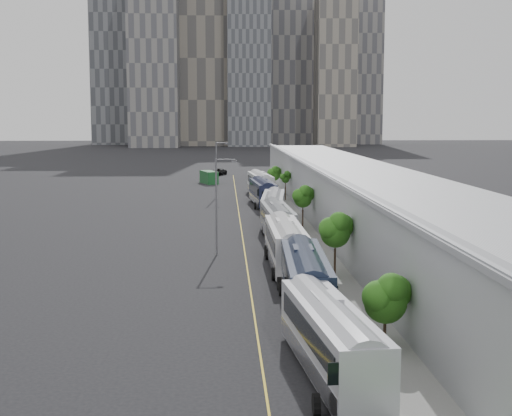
{
  "coord_description": "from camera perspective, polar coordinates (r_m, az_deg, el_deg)",
  "views": [
    {
      "loc": [
        -3.38,
        -28.01,
        12.86
      ],
      "look_at": [
        0.05,
        50.46,
        3.0
      ],
      "focal_mm": 50.0,
      "sensor_mm": 36.0,
      "label": 1
    }
  ],
  "objects": [
    {
      "name": "lane_line",
      "position": [
        84.01,
        -1.19,
        -1.64
      ],
      "size": [
        0.12,
        160.0,
        0.02
      ],
      "primitive_type": "cube",
      "color": "gold",
      "rests_on": "ground"
    },
    {
      "name": "depot",
      "position": [
        85.12,
        8.6,
        0.77
      ],
      "size": [
        12.45,
        160.4,
        7.2
      ],
      "color": "gray",
      "rests_on": "ground"
    },
    {
      "name": "skyline",
      "position": [
        354.21,
        -2.48,
        13.3
      ],
      "size": [
        145.0,
        64.0,
        120.0
      ],
      "color": "slate",
      "rests_on": "ground"
    },
    {
      "name": "tree_3",
      "position": [
        112.41,
        2.37,
        2.39
      ],
      "size": [
        1.28,
        1.28,
        4.27
      ],
      "color": "black",
      "rests_on": "ground"
    },
    {
      "name": "tree_1",
      "position": [
        58.19,
        6.37,
        -1.62
      ],
      "size": [
        2.47,
        2.47,
        5.28
      ],
      "color": "black",
      "rests_on": "ground"
    },
    {
      "name": "bus_6",
      "position": [
        119.27,
        0.35,
        1.78
      ],
      "size": [
        3.93,
        13.83,
        3.99
      ],
      "rotation": [
        0.0,
        0.0,
        0.09
      ],
      "color": "silver",
      "rests_on": "ground"
    },
    {
      "name": "tree_4",
      "position": [
        131.27,
        1.46,
        2.82
      ],
      "size": [
        2.22,
        2.22,
        4.06
      ],
      "color": "black",
      "rests_on": "ground"
    },
    {
      "name": "bus_4",
      "position": [
        89.43,
        1.39,
        -0.08
      ],
      "size": [
        3.87,
        13.16,
        3.79
      ],
      "rotation": [
        0.0,
        0.0,
        -0.1
      ],
      "color": "#9E9FA8",
      "rests_on": "ground"
    },
    {
      "name": "tree_0",
      "position": [
        40.82,
        10.32,
        -6.91
      ],
      "size": [
        2.44,
        2.44,
        4.25
      ],
      "color": "black",
      "rests_on": "ground"
    },
    {
      "name": "street_lamp_far",
      "position": [
        116.25,
        -3.1,
        3.38
      ],
      "size": [
        2.04,
        0.22,
        9.07
      ],
      "color": "#59595E",
      "rests_on": "ground"
    },
    {
      "name": "suv",
      "position": [
        163.38,
        -3.05,
        2.89
      ],
      "size": [
        4.4,
        5.94,
        1.5
      ],
      "primitive_type": "imported",
      "rotation": [
        0.0,
        0.0,
        -0.4
      ],
      "color": "black",
      "rests_on": "ground"
    },
    {
      "name": "sidewalk",
      "position": [
        84.89,
        5.91,
        -1.55
      ],
      "size": [
        10.0,
        170.0,
        0.12
      ],
      "primitive_type": "cube",
      "color": "gray",
      "rests_on": "ground"
    },
    {
      "name": "tree_2",
      "position": [
        83.5,
        3.77,
        0.96
      ],
      "size": [
        2.15,
        2.15,
        4.97
      ],
      "color": "black",
      "rests_on": "ground"
    },
    {
      "name": "bus_2",
      "position": [
        61.89,
        2.38,
        -3.24
      ],
      "size": [
        3.05,
        13.77,
        4.02
      ],
      "rotation": [
        0.0,
        0.0,
        0.0
      ],
      "color": "silver",
      "rests_on": "ground"
    },
    {
      "name": "shipping_container",
      "position": [
        142.62,
        -3.79,
        2.47
      ],
      "size": [
        3.93,
        6.53,
        2.49
      ],
      "primitive_type": "cube",
      "rotation": [
        0.0,
        0.0,
        0.31
      ],
      "color": "#164920",
      "rests_on": "ground"
    },
    {
      "name": "bus_5",
      "position": [
        106.36,
        0.54,
        1.1
      ],
      "size": [
        3.62,
        13.43,
        3.88
      ],
      "rotation": [
        0.0,
        0.0,
        0.07
      ],
      "color": "#161A32",
      "rests_on": "ground"
    },
    {
      "name": "street_lamp_near",
      "position": [
        67.02,
        -3.04,
        0.64
      ],
      "size": [
        2.04,
        0.22,
        9.16
      ],
      "color": "#59595E",
      "rests_on": "ground"
    },
    {
      "name": "bus_0",
      "position": [
        36.41,
        5.98,
        -10.88
      ],
      "size": [
        3.92,
        13.26,
        3.82
      ],
      "rotation": [
        0.0,
        0.0,
        0.1
      ],
      "color": "#AAACB4",
      "rests_on": "ground"
    },
    {
      "name": "bus_1",
      "position": [
        48.77,
        3.96,
        -6.1
      ],
      "size": [
        3.3,
        13.76,
        3.99
      ],
      "rotation": [
        0.0,
        0.0,
        -0.04
      ],
      "color": "#151D30",
      "rests_on": "ground"
    },
    {
      "name": "bus_3",
      "position": [
        76.09,
        1.72,
        -1.35
      ],
      "size": [
        3.11,
        13.17,
        3.83
      ],
      "rotation": [
        0.0,
        0.0,
        0.04
      ],
      "color": "slate",
      "rests_on": "ground"
    }
  ]
}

